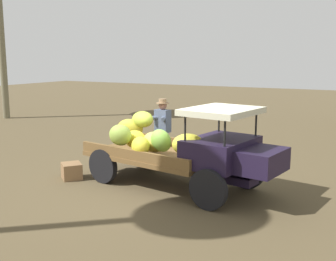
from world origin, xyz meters
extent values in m
plane|color=brown|center=(0.00, 0.00, 0.00)|extent=(60.00, 60.00, 0.00)
cube|color=black|center=(0.05, -0.02, 0.44)|extent=(4.02, 1.06, 0.16)
cylinder|color=black|center=(1.61, 0.54, 0.39)|extent=(0.79, 0.26, 0.78)
cylinder|color=black|center=(1.36, -1.04, 0.39)|extent=(0.79, 0.26, 0.78)
cylinder|color=black|center=(-1.15, 0.98, 0.39)|extent=(0.79, 0.26, 0.78)
cylinder|color=black|center=(-1.41, -0.60, 0.39)|extent=(0.79, 0.26, 0.78)
cube|color=brown|center=(-0.39, 0.05, 0.62)|extent=(3.23, 2.17, 0.10)
cube|color=brown|center=(-0.27, 0.84, 0.78)|extent=(2.98, 0.55, 0.22)
cube|color=brown|center=(-0.52, -0.74, 0.78)|extent=(2.98, 0.55, 0.22)
cube|color=black|center=(1.29, -0.21, 0.95)|extent=(1.32, 1.67, 0.55)
cube|color=black|center=(2.18, -0.36, 0.89)|extent=(0.86, 1.16, 0.44)
cylinder|color=black|center=(1.82, 0.35, 1.50)|extent=(0.04, 0.04, 0.55)
cylinder|color=black|center=(1.62, -0.92, 1.50)|extent=(0.04, 0.04, 0.55)
cylinder|color=black|center=(0.95, 0.49, 1.50)|extent=(0.04, 0.04, 0.55)
cylinder|color=black|center=(0.75, -0.78, 1.50)|extent=(0.04, 0.04, 0.55)
cube|color=beige|center=(1.29, -0.21, 1.77)|extent=(1.44, 1.69, 0.12)
ellipsoid|color=yellow|center=(-0.41, -0.57, 0.95)|extent=(0.71, 0.70, 0.48)
ellipsoid|color=#80B843|center=(0.00, -0.40, 1.08)|extent=(0.74, 0.75, 0.62)
ellipsoid|color=#C6BA4D|center=(-0.33, -0.10, 0.96)|extent=(0.81, 0.74, 0.49)
ellipsoid|color=gold|center=(0.70, -0.54, 1.09)|extent=(0.83, 0.80, 0.57)
ellipsoid|color=#B0C93D|center=(-1.09, 0.62, 1.32)|extent=(0.85, 0.80, 0.51)
ellipsoid|color=gold|center=(-1.41, 0.54, 1.07)|extent=(0.75, 0.57, 0.55)
ellipsoid|color=#91AF43|center=(-1.01, -0.45, 1.12)|extent=(0.60, 0.61, 0.57)
ellipsoid|color=yellow|center=(-0.88, -0.04, 0.96)|extent=(0.66, 0.64, 0.55)
cylinder|color=#B8ABA8|center=(-0.91, 1.52, 0.43)|extent=(0.15, 0.15, 0.87)
cylinder|color=#B8ABA8|center=(-1.16, 1.56, 0.43)|extent=(0.15, 0.15, 0.87)
cube|color=slate|center=(-1.04, 1.54, 1.17)|extent=(0.44, 0.31, 0.59)
cylinder|color=slate|center=(-0.96, 1.42, 1.25)|extent=(0.27, 0.40, 0.10)
cylinder|color=slate|center=(-1.15, 1.46, 1.25)|extent=(0.37, 0.34, 0.10)
sphere|color=#92604F|center=(-1.04, 1.54, 1.57)|extent=(0.22, 0.22, 0.22)
cylinder|color=#917150|center=(-1.04, 1.54, 1.64)|extent=(0.34, 0.34, 0.02)
cylinder|color=#917150|center=(-1.04, 1.54, 1.70)|extent=(0.20, 0.20, 0.10)
cube|color=olive|center=(-2.25, -0.69, 0.18)|extent=(0.65, 0.64, 0.37)
ellipsoid|color=gold|center=(-0.73, 2.49, 0.17)|extent=(0.55, 0.65, 0.34)
cylinder|color=#6F694F|center=(-11.55, 5.42, 4.15)|extent=(0.31, 0.31, 8.30)
camera|label=1|loc=(4.21, -7.93, 2.84)|focal=44.36mm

